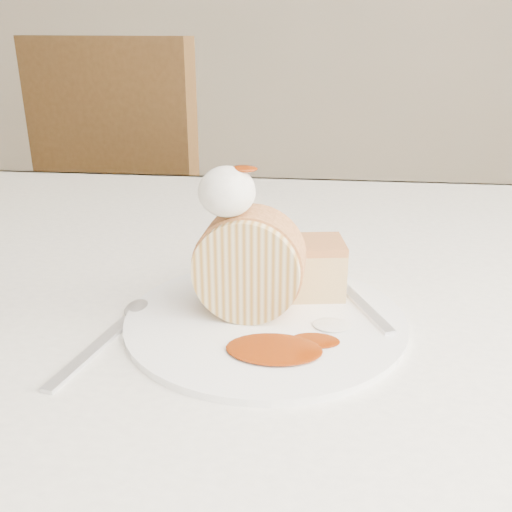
# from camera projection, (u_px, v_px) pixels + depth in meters

# --- Properties ---
(table) EXTENTS (1.40, 0.90, 0.75)m
(table) POSITION_uv_depth(u_px,v_px,m) (324.00, 344.00, 0.68)
(table) COLOR beige
(table) RESTS_ON ground
(chair_far) EXTENTS (0.59, 0.59, 1.00)m
(chair_far) POSITION_uv_depth(u_px,v_px,m) (143.00, 205.00, 1.54)
(chair_far) COLOR brown
(chair_far) RESTS_ON ground
(plate) EXTENTS (0.30, 0.30, 0.01)m
(plate) POSITION_uv_depth(u_px,v_px,m) (265.00, 319.00, 0.54)
(plate) COLOR white
(plate) RESTS_ON table
(roulade_slice) EXTENTS (0.10, 0.06, 0.10)m
(roulade_slice) POSITION_uv_depth(u_px,v_px,m) (249.00, 265.00, 0.53)
(roulade_slice) COLOR beige
(roulade_slice) RESTS_ON plate
(cake_chunk) EXTENTS (0.07, 0.06, 0.05)m
(cake_chunk) POSITION_uv_depth(u_px,v_px,m) (313.00, 271.00, 0.58)
(cake_chunk) COLOR #D2884F
(cake_chunk) RESTS_ON plate
(whipped_cream) EXTENTS (0.05, 0.05, 0.04)m
(whipped_cream) POSITION_uv_depth(u_px,v_px,m) (227.00, 192.00, 0.50)
(whipped_cream) COLOR white
(whipped_cream) RESTS_ON roulade_slice
(caramel_drizzle) EXTENTS (0.03, 0.02, 0.01)m
(caramel_drizzle) POSITION_uv_depth(u_px,v_px,m) (243.00, 162.00, 0.49)
(caramel_drizzle) COLOR #702304
(caramel_drizzle) RESTS_ON whipped_cream
(caramel_pool) EXTENTS (0.09, 0.07, 0.00)m
(caramel_pool) POSITION_uv_depth(u_px,v_px,m) (274.00, 349.00, 0.48)
(caramel_pool) COLOR #702304
(caramel_pool) RESTS_ON plate
(fork) EXTENTS (0.08, 0.15, 0.00)m
(fork) POSITION_uv_depth(u_px,v_px,m) (363.00, 306.00, 0.55)
(fork) COLOR silver
(fork) RESTS_ON plate
(spoon) EXTENTS (0.05, 0.15, 0.00)m
(spoon) POSITION_uv_depth(u_px,v_px,m) (92.00, 351.00, 0.49)
(spoon) COLOR silver
(spoon) RESTS_ON table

